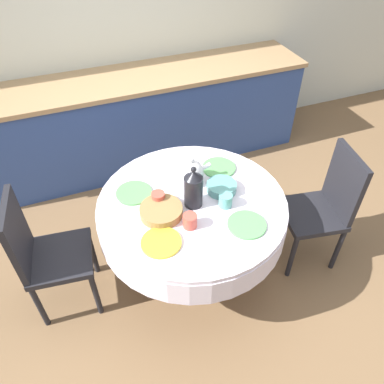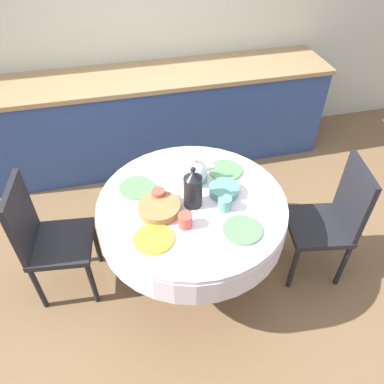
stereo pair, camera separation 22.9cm
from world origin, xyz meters
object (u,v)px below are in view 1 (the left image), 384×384
object	(u,v)px
chair_left	(324,204)
coffee_carafe	(193,189)
teapot	(192,172)
chair_right	(44,252)

from	to	relation	value
chair_left	coffee_carafe	size ratio (longest dim) A/B	3.20
coffee_carafe	teapot	world-z (taller)	coffee_carafe
teapot	chair_right	bearing A→B (deg)	-176.48
teapot	chair_left	bearing A→B (deg)	-21.17
chair_right	teapot	bearing A→B (deg)	100.40
chair_left	teapot	xyz separation A→B (m)	(-0.87, 0.34, 0.30)
chair_left	chair_right	size ratio (longest dim) A/B	1.00
chair_left	teapot	world-z (taller)	chair_left
chair_right	coffee_carafe	distance (m)	1.00
chair_right	coffee_carafe	world-z (taller)	coffee_carafe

